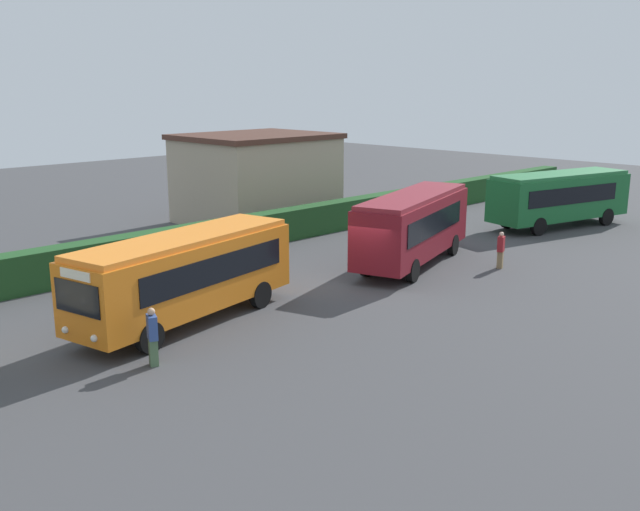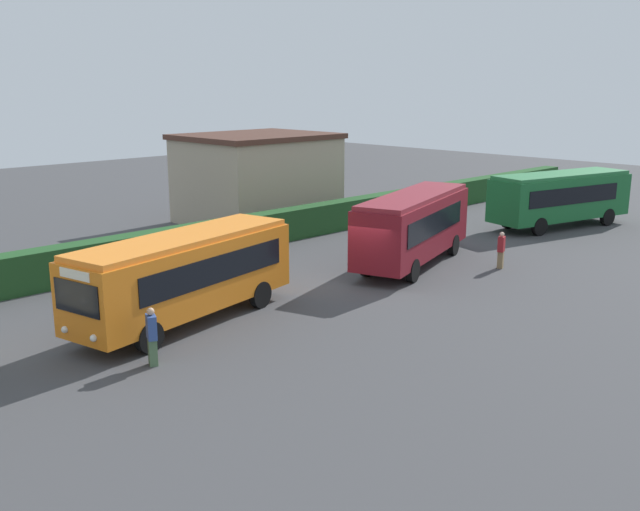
% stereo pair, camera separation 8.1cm
% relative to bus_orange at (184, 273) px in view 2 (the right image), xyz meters
% --- Properties ---
extents(ground_plane, '(104.62, 104.62, 0.00)m').
position_rel_bus_orange_xyz_m(ground_plane, '(7.92, -1.28, -1.78)').
color(ground_plane, '#424244').
extents(bus_orange, '(9.13, 4.08, 3.08)m').
position_rel_bus_orange_xyz_m(bus_orange, '(0.00, 0.00, 0.00)').
color(bus_orange, orange).
rests_on(bus_orange, ground_plane).
extents(bus_maroon, '(9.12, 4.84, 3.27)m').
position_rel_bus_orange_xyz_m(bus_maroon, '(11.94, -0.52, 0.09)').
color(bus_maroon, maroon).
rests_on(bus_maroon, ground_plane).
extents(bus_green, '(9.36, 4.63, 3.12)m').
position_rel_bus_orange_xyz_m(bus_green, '(24.94, -0.92, 0.02)').
color(bus_green, '#19602D').
rests_on(bus_green, ground_plane).
extents(person_left, '(0.44, 0.56, 1.77)m').
position_rel_bus_orange_xyz_m(person_left, '(-2.91, -2.56, -0.86)').
color(person_left, '#4C6B47').
rests_on(person_left, ground_plane).
extents(person_center, '(0.28, 0.45, 1.88)m').
position_rel_bus_orange_xyz_m(person_center, '(-0.04, 2.97, -0.78)').
color(person_center, '#334C8C').
rests_on(person_center, ground_plane).
extents(person_right, '(0.47, 0.38, 1.66)m').
position_rel_bus_orange_xyz_m(person_right, '(14.25, -3.67, -0.91)').
color(person_right, olive).
rests_on(person_right, ground_plane).
extents(hedge_row, '(64.31, 1.10, 1.61)m').
position_rel_bus_orange_xyz_m(hedge_row, '(7.92, 7.54, -0.97)').
color(hedge_row, '#214D23').
rests_on(hedge_row, ground_plane).
extents(depot_building, '(8.41, 6.91, 5.19)m').
position_rel_bus_orange_xyz_m(depot_building, '(13.84, 12.75, 0.82)').
color(depot_building, tan).
rests_on(depot_building, ground_plane).
extents(traffic_cone, '(0.36, 0.36, 0.60)m').
position_rel_bus_orange_xyz_m(traffic_cone, '(18.44, 1.95, -1.48)').
color(traffic_cone, orange).
rests_on(traffic_cone, ground_plane).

